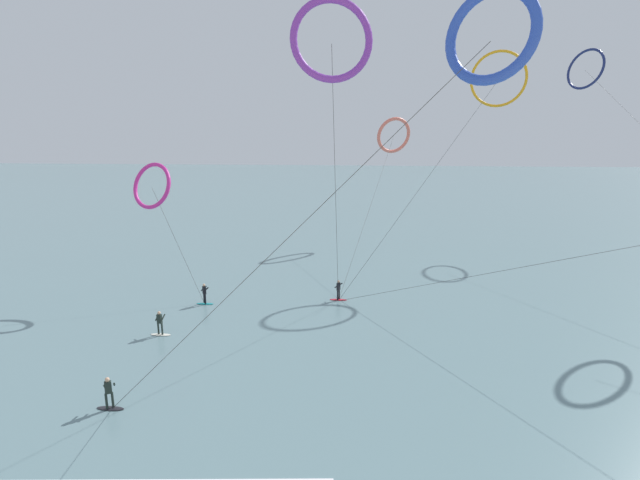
# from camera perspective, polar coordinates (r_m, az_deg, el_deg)

# --- Properties ---
(sea_water) EXTENTS (400.00, 200.00, 0.08)m
(sea_water) POSITION_cam_1_polar(r_m,az_deg,el_deg) (113.09, 4.33, 5.97)
(sea_water) COLOR slate
(sea_water) RESTS_ON ground
(surfer_teal) EXTENTS (1.40, 0.73, 1.70)m
(surfer_teal) POSITION_cam_1_polar(r_m,az_deg,el_deg) (38.33, -14.00, -6.60)
(surfer_teal) COLOR teal
(surfer_teal) RESTS_ON ground
(surfer_crimson) EXTENTS (1.40, 0.69, 1.70)m
(surfer_crimson) POSITION_cam_1_polar(r_m,az_deg,el_deg) (38.12, 2.28, -6.33)
(surfer_crimson) COLOR red
(surfer_crimson) RESTS_ON ground
(surfer_ivory) EXTENTS (1.40, 0.60, 1.70)m
(surfer_ivory) POSITION_cam_1_polar(r_m,az_deg,el_deg) (33.48, -19.07, -9.82)
(surfer_ivory) COLOR silver
(surfer_ivory) RESTS_ON ground
(surfer_charcoal) EXTENTS (1.40, 0.70, 1.70)m
(surfer_charcoal) POSITION_cam_1_polar(r_m,az_deg,el_deg) (26.10, -24.50, -16.97)
(surfer_charcoal) COLOR black
(surfer_charcoal) RESTS_ON ground
(kite_violet) EXTENTS (4.32, 11.81, 20.13)m
(kite_violet) POSITION_cam_1_polar(r_m,az_deg,el_deg) (25.55, 1.44, 23.35)
(kite_violet) COLOR purple
(kite_violet) RESTS_ON ground
(kite_magenta) EXTENTS (6.93, 3.80, 11.15)m
(kite_magenta) POSITION_cam_1_polar(r_m,az_deg,el_deg) (40.51, -19.97, 6.27)
(kite_magenta) COLOR #CC288E
(kite_magenta) RESTS_ON ground
(kite_coral) EXTENTS (7.79, 26.23, 15.56)m
(kite_coral) POSITION_cam_1_polar(r_m,az_deg,el_deg) (60.58, 9.05, 12.58)
(kite_coral) COLOR #EA7260
(kite_coral) RESTS_ON ground
(kite_amber) EXTENTS (17.26, 14.03, 21.28)m
(kite_amber) POSITION_cam_1_polar(r_m,az_deg,el_deg) (50.62, 21.05, 17.97)
(kite_amber) COLOR orange
(kite_amber) RESTS_ON ground
(kite_cobalt) EXTENTS (18.23, 2.61, 18.44)m
(kite_cobalt) POSITION_cam_1_polar(r_m,az_deg,el_deg) (18.86, 20.19, 22.45)
(kite_cobalt) COLOR #2647B7
(kite_cobalt) RESTS_ON ground
(kite_navy) EXTENTS (3.88, 48.82, 23.76)m
(kite_navy) POSITION_cam_1_polar(r_m,az_deg,el_deg) (69.28, 29.86, 17.73)
(kite_navy) COLOR navy
(kite_navy) RESTS_ON ground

